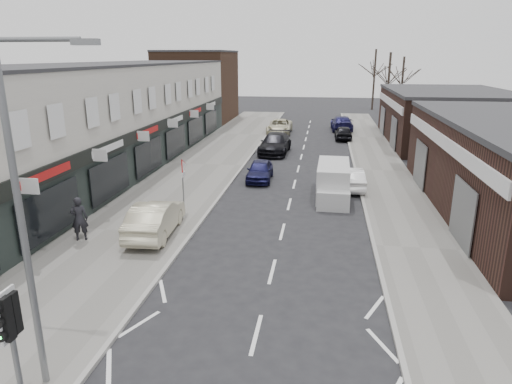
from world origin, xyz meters
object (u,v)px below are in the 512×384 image
at_px(traffic_light, 10,327).
at_px(sedan_on_pavement, 155,218).
at_px(warning_sign, 183,170).
at_px(parked_car_left_a, 260,170).
at_px(street_lamp, 26,203).
at_px(parked_car_right_a, 350,178).
at_px(parked_car_left_b, 275,144).
at_px(parked_car_right_c, 342,123).
at_px(parked_car_left_c, 280,126).
at_px(pedestrian, 79,219).
at_px(parked_car_right_b, 343,133).
at_px(white_van, 333,182).

bearing_deg(traffic_light, sedan_on_pavement, 95.50).
height_order(warning_sign, parked_car_left_a, warning_sign).
bearing_deg(street_lamp, parked_car_right_a, 66.81).
relative_size(parked_car_left_b, parked_car_right_c, 1.03).
distance_m(traffic_light, warning_sign, 14.04).
bearing_deg(parked_car_left_c, warning_sign, -95.37).
distance_m(sedan_on_pavement, parked_car_left_c, 28.48).
relative_size(sedan_on_pavement, parked_car_right_c, 0.85).
relative_size(sedan_on_pavement, pedestrian, 2.37).
xyz_separation_m(traffic_light, parked_car_right_b, (7.90, 36.31, -1.76)).
bearing_deg(white_van, parked_car_right_a, 62.98).
bearing_deg(parked_car_right_c, parked_car_right_b, 87.79).
bearing_deg(parked_car_left_b, parked_car_right_c, 67.95).
bearing_deg(parked_car_left_a, sedan_on_pavement, -109.11).
height_order(parked_car_left_c, parked_car_right_a, parked_car_left_c).
height_order(street_lamp, parked_car_right_a, street_lamp).
distance_m(street_lamp, parked_car_right_c, 41.52).
xyz_separation_m(white_van, sedan_on_pavement, (-7.71, -6.99, -0.04)).
xyz_separation_m(parked_car_left_c, parked_car_right_b, (6.31, -2.67, -0.05)).
xyz_separation_m(street_lamp, parked_car_right_c, (8.03, 40.56, -3.85)).
bearing_deg(parked_car_left_a, traffic_light, -97.47).
bearing_deg(parked_car_left_a, parked_car_left_c, 90.26).
bearing_deg(parked_car_right_b, pedestrian, 65.36).
height_order(sedan_on_pavement, parked_car_right_b, sedan_on_pavement).
height_order(sedan_on_pavement, parked_car_right_c, sedan_on_pavement).
xyz_separation_m(street_lamp, parked_car_left_a, (2.28, 19.42, -3.98)).
xyz_separation_m(sedan_on_pavement, parked_car_right_b, (8.92, 25.69, -0.21)).
xyz_separation_m(pedestrian, parked_car_right_a, (11.65, 10.00, -0.42)).
bearing_deg(parked_car_right_a, parked_car_left_a, -15.90).
bearing_deg(parked_car_right_b, warning_sign, 67.96).
relative_size(warning_sign, parked_car_left_a, 0.72).
relative_size(street_lamp, parked_car_left_c, 1.58).
relative_size(parked_car_left_c, parked_car_right_c, 0.96).
distance_m(warning_sign, sedan_on_pavement, 3.66).
bearing_deg(white_van, warning_sign, -153.05).
xyz_separation_m(parked_car_left_b, parked_car_right_c, (5.70, 12.63, -0.02)).
xyz_separation_m(parked_car_left_b, parked_car_left_c, (-0.61, 9.83, -0.08)).
relative_size(traffic_light, warning_sign, 1.15).
distance_m(sedan_on_pavement, pedestrian, 3.11).
height_order(traffic_light, parked_car_right_a, traffic_light).
bearing_deg(parked_car_right_c, parked_car_left_c, 21.69).
relative_size(white_van, sedan_on_pavement, 1.09).
bearing_deg(white_van, parked_car_left_b, 112.45).
height_order(warning_sign, parked_car_left_c, warning_sign).
height_order(parked_car_left_c, parked_car_right_b, parked_car_left_c).
height_order(white_van, pedestrian, pedestrian).
bearing_deg(white_van, parked_car_left_a, 147.42).
height_order(warning_sign, parked_car_right_b, warning_sign).
bearing_deg(traffic_light, pedestrian, 112.40).
xyz_separation_m(parked_car_left_a, parked_car_right_c, (5.74, 21.14, 0.13)).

